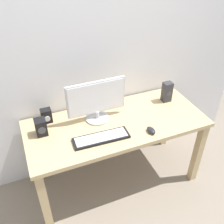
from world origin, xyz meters
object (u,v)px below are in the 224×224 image
object	(u,v)px
audio_controller	(46,116)
desk	(116,131)
monitor	(96,101)
speaker_left	(41,127)
speaker_right	(167,92)
keyboard_primary	(101,138)
mouse	(151,130)

from	to	relation	value
audio_controller	desk	bearing A→B (deg)	-23.13
monitor	speaker_left	size ratio (longest dim) A/B	3.52
monitor	speaker_left	bearing A→B (deg)	-176.92
speaker_right	speaker_left	size ratio (longest dim) A/B	1.36
keyboard_primary	speaker_right	bearing A→B (deg)	20.03
desk	mouse	xyz separation A→B (m)	(0.21, -0.23, 0.13)
mouse	keyboard_primary	bearing A→B (deg)	166.75
audio_controller	monitor	bearing A→B (deg)	-16.40
mouse	speaker_left	xyz separation A→B (m)	(-0.84, 0.32, 0.05)
mouse	speaker_left	distance (m)	0.90
monitor	keyboard_primary	world-z (taller)	monitor
mouse	audio_controller	size ratio (longest dim) A/B	0.77
desk	audio_controller	distance (m)	0.62
desk	speaker_right	distance (m)	0.63
monitor	audio_controller	world-z (taller)	monitor
desk	mouse	distance (m)	0.34
speaker_right	speaker_left	distance (m)	1.20
desk	monitor	size ratio (longest dim) A/B	3.06
audio_controller	speaker_left	bearing A→B (deg)	-115.53
monitor	mouse	world-z (taller)	monitor
desk	monitor	world-z (taller)	monitor
desk	speaker_left	distance (m)	0.65
audio_controller	speaker_right	bearing A→B (deg)	-5.49
monitor	audio_controller	distance (m)	0.45
desk	speaker_right	bearing A→B (deg)	12.46
monitor	mouse	distance (m)	0.52
desk	speaker_left	world-z (taller)	speaker_left
mouse	speaker_right	size ratio (longest dim) A/B	0.49
mouse	speaker_left	size ratio (longest dim) A/B	0.66
keyboard_primary	speaker_right	xyz separation A→B (m)	(0.77, 0.28, 0.09)
keyboard_primary	desk	bearing A→B (deg)	38.09
monitor	speaker_right	xyz separation A→B (m)	(0.71, 0.01, -0.09)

